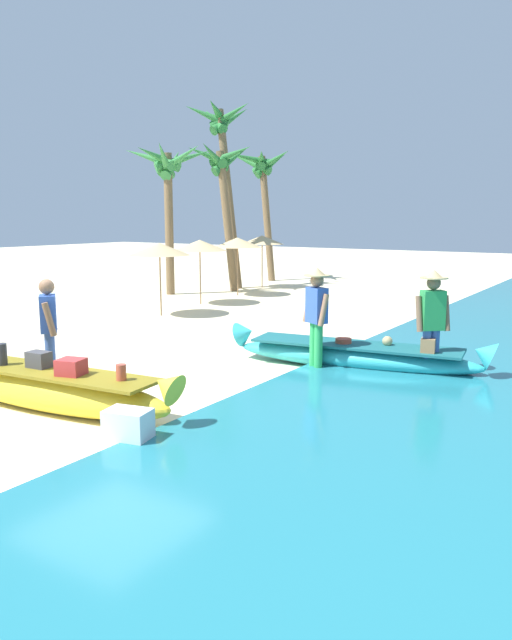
# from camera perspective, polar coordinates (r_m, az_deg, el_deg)

# --- Properties ---
(ground_plane) EXTENTS (80.00, 80.00, 0.00)m
(ground_plane) POSITION_cam_1_polar(r_m,az_deg,el_deg) (9.64, -13.59, -6.11)
(ground_plane) COLOR beige
(boat_yellow_foreground) EXTENTS (4.25, 1.11, 0.86)m
(boat_yellow_foreground) POSITION_cam_1_polar(r_m,az_deg,el_deg) (8.64, -18.84, -6.03)
(boat_yellow_foreground) COLOR yellow
(boat_yellow_foreground) RESTS_ON ground
(boat_cyan_midground) EXTENTS (4.56, 1.39, 0.73)m
(boat_cyan_midground) POSITION_cam_1_polar(r_m,az_deg,el_deg) (10.52, 9.30, -3.24)
(boat_cyan_midground) COLOR #33B2BC
(boat_cyan_midground) RESTS_ON ground
(person_vendor_hatted) EXTENTS (0.58, 0.46, 1.76)m
(person_vendor_hatted) POSITION_cam_1_polar(r_m,az_deg,el_deg) (10.08, 5.69, 0.72)
(person_vendor_hatted) COLOR green
(person_vendor_hatted) RESTS_ON ground
(person_tourist_customer) EXTENTS (0.54, 0.50, 1.69)m
(person_tourist_customer) POSITION_cam_1_polar(r_m,az_deg,el_deg) (9.35, -18.83, -0.81)
(person_tourist_customer) COLOR #3D5BA8
(person_tourist_customer) RESTS_ON ground
(person_vendor_assistant) EXTENTS (0.55, 0.52, 1.76)m
(person_vendor_assistant) POSITION_cam_1_polar(r_m,az_deg,el_deg) (10.05, 16.19, 0.32)
(person_vendor_assistant) COLOR #3D5BA8
(person_vendor_assistant) RESTS_ON ground
(parasol_row_0) EXTENTS (1.60, 1.60, 1.91)m
(parasol_row_0) POSITION_cam_1_polar(r_m,az_deg,el_deg) (16.08, -9.03, 6.58)
(parasol_row_0) COLOR #8E6B47
(parasol_row_0) RESTS_ON ground
(parasol_row_1) EXTENTS (1.60, 1.60, 1.91)m
(parasol_row_1) POSITION_cam_1_polar(r_m,az_deg,el_deg) (18.11, -5.29, 6.98)
(parasol_row_1) COLOR #8E6B47
(parasol_row_1) RESTS_ON ground
(parasol_row_2) EXTENTS (1.60, 1.60, 1.91)m
(parasol_row_2) POSITION_cam_1_polar(r_m,az_deg,el_deg) (20.08, -1.75, 7.27)
(parasol_row_2) COLOR #8E6B47
(parasol_row_2) RESTS_ON ground
(parasol_row_3) EXTENTS (1.60, 1.60, 1.91)m
(parasol_row_3) POSITION_cam_1_polar(r_m,az_deg,el_deg) (22.40, 0.58, 7.52)
(parasol_row_3) COLOR #8E6B47
(parasol_row_3) RESTS_ON ground
(palm_tree_tall_inland) EXTENTS (2.30, 2.53, 5.13)m
(palm_tree_tall_inland) POSITION_cam_1_polar(r_m,az_deg,el_deg) (21.62, -3.20, 13.45)
(palm_tree_tall_inland) COLOR brown
(palm_tree_tall_inland) RESTS_ON ground
(palm_tree_leaning_seaward) EXTENTS (2.53, 2.75, 6.69)m
(palm_tree_leaning_seaward) POSITION_cam_1_polar(r_m,az_deg,el_deg) (22.70, -3.15, 16.32)
(palm_tree_leaning_seaward) COLOR brown
(palm_tree_leaning_seaward) RESTS_ON ground
(palm_tree_mid_cluster) EXTENTS (2.89, 2.61, 5.31)m
(palm_tree_mid_cluster) POSITION_cam_1_polar(r_m,az_deg,el_deg) (25.12, 0.56, 13.54)
(palm_tree_mid_cluster) COLOR brown
(palm_tree_mid_cluster) RESTS_ON ground
(palm_tree_far_behind) EXTENTS (2.92, 2.70, 4.96)m
(palm_tree_far_behind) POSITION_cam_1_polar(r_m,az_deg,el_deg) (20.60, -8.28, 13.62)
(palm_tree_far_behind) COLOR brown
(palm_tree_far_behind) RESTS_ON ground
(cooler_box) EXTENTS (0.57, 0.44, 0.43)m
(cooler_box) POSITION_cam_1_polar(r_m,az_deg,el_deg) (7.12, -11.88, -9.89)
(cooler_box) COLOR silver
(cooler_box) RESTS_ON ground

